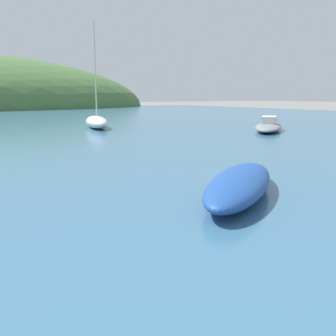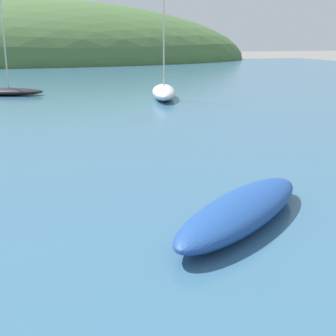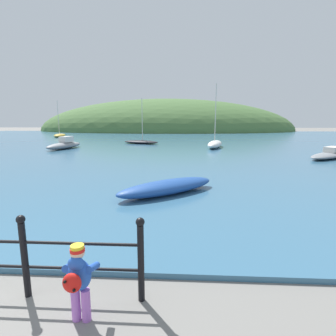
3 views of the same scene
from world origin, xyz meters
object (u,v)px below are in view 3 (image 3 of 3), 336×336
boat_twin_mast (215,144)px  boat_blue_hull (60,135)px  boat_nearest_quay (330,154)px  boat_green_fishing (65,145)px  child_in_coat (78,277)px  boat_red_dinghy (141,142)px  boat_far_right (168,187)px

boat_twin_mast → boat_blue_hull: size_ratio=1.04×
boat_nearest_quay → boat_green_fishing: 20.36m
child_in_coat → boat_green_fishing: boat_green_fishing is taller
boat_red_dinghy → boat_green_fishing: (-5.80, -5.40, 0.13)m
child_in_coat → boat_green_fishing: bearing=115.0°
boat_far_right → boat_nearest_quay: size_ratio=0.78×
child_in_coat → boat_green_fishing: (-9.00, 19.30, -0.17)m
boat_twin_mast → boat_red_dinghy: bearing=152.7°
boat_far_right → boat_red_dinghy: size_ratio=0.74×
boat_blue_hull → boat_green_fishing: 18.84m
boat_twin_mast → boat_green_fishing: (-13.12, -1.63, -0.00)m
child_in_coat → boat_blue_hull: size_ratio=0.19×
boat_blue_hull → boat_green_fishing: size_ratio=1.18×
boat_twin_mast → boat_far_right: bearing=-102.3°
child_in_coat → boat_red_dinghy: size_ratio=0.21×
boat_twin_mast → boat_green_fishing: boat_twin_mast is taller
boat_nearest_quay → boat_green_fishing: bearing=166.8°
boat_twin_mast → boat_green_fishing: size_ratio=1.22×
boat_blue_hull → boat_red_dinghy: bearing=-38.8°
boat_red_dinghy → boat_blue_hull: 18.26m
boat_green_fishing → child_in_coat: bearing=-65.0°
child_in_coat → boat_blue_hull: (-17.43, 36.14, -0.24)m
child_in_coat → boat_nearest_quay: 18.20m
boat_far_right → boat_blue_hull: (-18.19, 30.61, 0.04)m
boat_red_dinghy → boat_nearest_quay: size_ratio=1.06×
boat_far_right → boat_red_dinghy: (-3.95, 19.18, -0.02)m
boat_twin_mast → boat_nearest_quay: (6.70, -6.29, -0.11)m
boat_red_dinghy → boat_blue_hull: bearing=141.2°
boat_far_right → boat_green_fishing: boat_green_fishing is taller
boat_red_dinghy → boat_blue_hull: boat_blue_hull is taller
boat_far_right → boat_red_dinghy: boat_red_dinghy is taller
boat_nearest_quay → boat_green_fishing: size_ratio=0.98×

